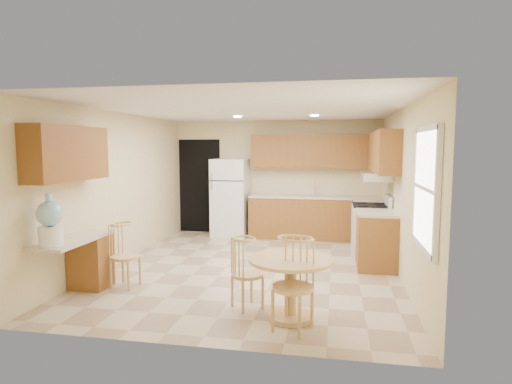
% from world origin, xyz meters
% --- Properties ---
extents(floor, '(5.50, 5.50, 0.00)m').
position_xyz_m(floor, '(0.00, 0.00, 0.00)').
color(floor, tan).
rests_on(floor, ground).
extents(ceiling, '(4.50, 5.50, 0.02)m').
position_xyz_m(ceiling, '(0.00, 0.00, 2.50)').
color(ceiling, white).
rests_on(ceiling, wall_back).
extents(wall_back, '(4.50, 0.02, 2.50)m').
position_xyz_m(wall_back, '(0.00, 2.75, 1.25)').
color(wall_back, beige).
rests_on(wall_back, floor).
extents(wall_front, '(4.50, 0.02, 2.50)m').
position_xyz_m(wall_front, '(0.00, -2.75, 1.25)').
color(wall_front, beige).
rests_on(wall_front, floor).
extents(wall_left, '(0.02, 5.50, 2.50)m').
position_xyz_m(wall_left, '(-2.25, 0.00, 1.25)').
color(wall_left, beige).
rests_on(wall_left, floor).
extents(wall_right, '(0.02, 5.50, 2.50)m').
position_xyz_m(wall_right, '(2.25, 0.00, 1.25)').
color(wall_right, beige).
rests_on(wall_right, floor).
extents(doorway, '(0.90, 0.02, 2.10)m').
position_xyz_m(doorway, '(-1.75, 2.73, 1.05)').
color(doorway, black).
rests_on(doorway, floor).
extents(base_cab_back, '(2.75, 0.60, 0.87)m').
position_xyz_m(base_cab_back, '(0.88, 2.45, 0.43)').
color(base_cab_back, brown).
rests_on(base_cab_back, floor).
extents(counter_back, '(2.75, 0.63, 0.04)m').
position_xyz_m(counter_back, '(0.88, 2.45, 0.89)').
color(counter_back, beige).
rests_on(counter_back, base_cab_back).
extents(base_cab_right_a, '(0.60, 0.59, 0.87)m').
position_xyz_m(base_cab_right_a, '(1.95, 1.85, 0.43)').
color(base_cab_right_a, brown).
rests_on(base_cab_right_a, floor).
extents(counter_right_a, '(0.63, 0.59, 0.04)m').
position_xyz_m(counter_right_a, '(1.95, 1.85, 0.89)').
color(counter_right_a, beige).
rests_on(counter_right_a, base_cab_right_a).
extents(base_cab_right_b, '(0.60, 0.80, 0.87)m').
position_xyz_m(base_cab_right_b, '(1.95, 0.40, 0.43)').
color(base_cab_right_b, brown).
rests_on(base_cab_right_b, floor).
extents(counter_right_b, '(0.63, 0.80, 0.04)m').
position_xyz_m(counter_right_b, '(1.95, 0.40, 0.89)').
color(counter_right_b, beige).
rests_on(counter_right_b, base_cab_right_b).
extents(upper_cab_back, '(2.75, 0.33, 0.70)m').
position_xyz_m(upper_cab_back, '(0.88, 2.58, 1.85)').
color(upper_cab_back, brown).
rests_on(upper_cab_back, wall_back).
extents(upper_cab_right, '(0.33, 2.42, 0.70)m').
position_xyz_m(upper_cab_right, '(2.08, 1.21, 1.85)').
color(upper_cab_right, brown).
rests_on(upper_cab_right, wall_right).
extents(upper_cab_left, '(0.33, 1.40, 0.70)m').
position_xyz_m(upper_cab_left, '(-2.08, -1.60, 1.85)').
color(upper_cab_left, brown).
rests_on(upper_cab_left, wall_left).
extents(sink, '(0.78, 0.44, 0.01)m').
position_xyz_m(sink, '(0.85, 2.45, 0.91)').
color(sink, silver).
rests_on(sink, counter_back).
extents(range_hood, '(0.50, 0.76, 0.14)m').
position_xyz_m(range_hood, '(2.00, 1.18, 1.42)').
color(range_hood, silver).
rests_on(range_hood, upper_cab_right).
extents(desk_pedestal, '(0.48, 0.42, 0.72)m').
position_xyz_m(desk_pedestal, '(-2.00, -1.32, 0.36)').
color(desk_pedestal, brown).
rests_on(desk_pedestal, floor).
extents(desk_top, '(0.50, 1.20, 0.04)m').
position_xyz_m(desk_top, '(-2.00, -1.70, 0.75)').
color(desk_top, beige).
rests_on(desk_top, desk_pedestal).
extents(window, '(0.06, 1.12, 1.30)m').
position_xyz_m(window, '(2.23, -1.85, 1.50)').
color(window, white).
rests_on(window, wall_right).
extents(can_light_a, '(0.14, 0.14, 0.02)m').
position_xyz_m(can_light_a, '(-0.50, 1.20, 2.48)').
color(can_light_a, white).
rests_on(can_light_a, ceiling).
extents(can_light_b, '(0.14, 0.14, 0.02)m').
position_xyz_m(can_light_b, '(0.90, 1.20, 2.48)').
color(can_light_b, white).
rests_on(can_light_b, ceiling).
extents(refrigerator, '(0.74, 0.72, 1.68)m').
position_xyz_m(refrigerator, '(-0.95, 2.40, 0.84)').
color(refrigerator, white).
rests_on(refrigerator, floor).
extents(stove, '(0.65, 0.76, 1.09)m').
position_xyz_m(stove, '(1.92, 1.18, 0.47)').
color(stove, white).
rests_on(stove, floor).
extents(dining_table, '(0.95, 0.95, 0.70)m').
position_xyz_m(dining_table, '(0.82, -1.91, 0.46)').
color(dining_table, tan).
rests_on(dining_table, floor).
extents(chair_table_a, '(0.38, 0.47, 0.85)m').
position_xyz_m(chair_table_a, '(0.27, -1.74, 0.52)').
color(chair_table_a, tan).
rests_on(chair_table_a, floor).
extents(chair_table_b, '(0.43, 0.47, 0.98)m').
position_xyz_m(chair_table_b, '(0.87, -2.29, 0.60)').
color(chair_table_b, tan).
rests_on(chair_table_b, floor).
extents(chair_desk, '(0.39, 0.50, 0.88)m').
position_xyz_m(chair_desk, '(-1.55, -1.28, 0.54)').
color(chair_desk, tan).
rests_on(chair_desk, floor).
extents(water_crock, '(0.30, 0.30, 0.62)m').
position_xyz_m(water_crock, '(-2.00, -2.12, 1.05)').
color(water_crock, white).
rests_on(water_crock, desk_top).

